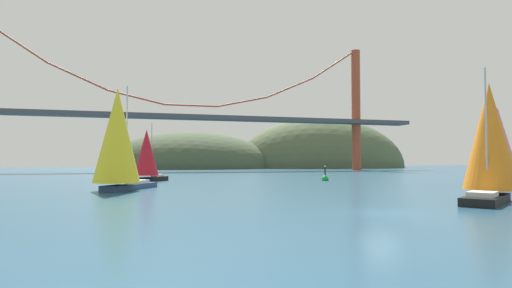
# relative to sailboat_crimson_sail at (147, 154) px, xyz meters

# --- Properties ---
(ground_plane) EXTENTS (360.00, 360.00, 0.00)m
(ground_plane) POSITION_rel_sailboat_crimson_sail_xyz_m (13.38, -40.85, -4.15)
(ground_plane) COLOR navy
(headland_center) EXTENTS (67.01, 44.00, 28.16)m
(headland_center) POSITION_rel_sailboat_crimson_sail_xyz_m (18.38, 94.15, -4.15)
(headland_center) COLOR #425138
(headland_center) RESTS_ON ground_plane
(headland_right) EXTENTS (74.86, 44.00, 42.13)m
(headland_right) POSITION_rel_sailboat_crimson_sail_xyz_m (73.38, 94.15, -4.15)
(headland_right) COLOR #4C5B3D
(headland_right) RESTS_ON ground_plane
(suspension_bridge) EXTENTS (142.50, 6.00, 39.23)m
(suspension_bridge) POSITION_rel_sailboat_crimson_sail_xyz_m (13.38, 54.15, 13.05)
(suspension_bridge) COLOR #A34228
(suspension_bridge) RESTS_ON ground_plane
(sailboat_crimson_sail) EXTENTS (6.09, 7.06, 8.98)m
(sailboat_crimson_sail) POSITION_rel_sailboat_crimson_sail_xyz_m (0.00, 0.00, 0.00)
(sailboat_crimson_sail) COLOR black
(sailboat_crimson_sail) RESTS_ON ground_plane
(sailboat_yellow_sail) EXTENTS (7.79, 9.89, 11.59)m
(sailboat_yellow_sail) POSITION_rel_sailboat_crimson_sail_xyz_m (-3.40, -17.52, 1.53)
(sailboat_yellow_sail) COLOR navy
(sailboat_yellow_sail) RESTS_ON ground_plane
(sailboat_orange_sail) EXTENTS (8.66, 7.45, 10.61)m
(sailboat_orange_sail) POSITION_rel_sailboat_crimson_sail_xyz_m (26.10, -37.07, 0.77)
(sailboat_orange_sail) COLOR black
(sailboat_orange_sail) RESTS_ON ground_plane
(sailboat_pink_spinnaker) EXTENTS (8.65, 9.57, 11.07)m
(sailboat_pink_spinnaker) POSITION_rel_sailboat_crimson_sail_xyz_m (46.46, -19.07, 1.26)
(sailboat_pink_spinnaker) COLOR white
(sailboat_pink_spinnaker) RESTS_ON ground_plane
(channel_buoy) EXTENTS (1.10, 1.10, 2.64)m
(channel_buoy) POSITION_rel_sailboat_crimson_sail_xyz_m (27.48, -3.86, -3.78)
(channel_buoy) COLOR green
(channel_buoy) RESTS_ON ground_plane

